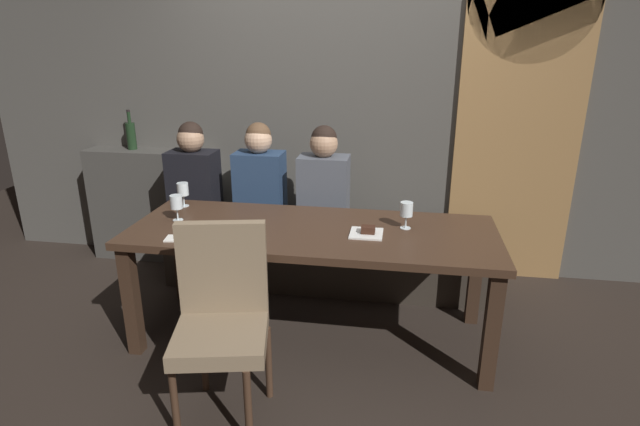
# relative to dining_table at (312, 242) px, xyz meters

# --- Properties ---
(ground) EXTENTS (9.00, 9.00, 0.00)m
(ground) POSITION_rel_dining_table_xyz_m (0.00, 0.00, -0.65)
(ground) COLOR black
(back_wall_tiled) EXTENTS (6.00, 0.12, 3.00)m
(back_wall_tiled) POSITION_rel_dining_table_xyz_m (0.00, 1.22, 0.85)
(back_wall_tiled) COLOR #4C4944
(back_wall_tiled) RESTS_ON ground
(arched_door) EXTENTS (0.90, 0.05, 2.55)m
(arched_door) POSITION_rel_dining_table_xyz_m (1.35, 1.15, 0.71)
(arched_door) COLOR olive
(arched_door) RESTS_ON ground
(back_counter) EXTENTS (1.10, 0.28, 0.95)m
(back_counter) POSITION_rel_dining_table_xyz_m (-1.55, 1.04, -0.18)
(back_counter) COLOR #413E3A
(back_counter) RESTS_ON ground
(dining_table) EXTENTS (2.20, 0.84, 0.74)m
(dining_table) POSITION_rel_dining_table_xyz_m (0.00, 0.00, 0.00)
(dining_table) COLOR #342217
(dining_table) RESTS_ON ground
(banquette_bench) EXTENTS (2.50, 0.44, 0.45)m
(banquette_bench) POSITION_rel_dining_table_xyz_m (0.00, 0.70, -0.42)
(banquette_bench) COLOR #312A23
(banquette_bench) RESTS_ON ground
(chair_near_side) EXTENTS (0.52, 0.52, 0.98)m
(chair_near_side) POSITION_rel_dining_table_xyz_m (-0.32, -0.72, -0.09)
(chair_near_side) COLOR #3D281C
(chair_near_side) RESTS_ON ground
(diner_redhead) EXTENTS (0.36, 0.24, 0.80)m
(diner_redhead) POSITION_rel_dining_table_xyz_m (-1.04, 0.70, 0.18)
(diner_redhead) COLOR black
(diner_redhead) RESTS_ON banquette_bench
(diner_bearded) EXTENTS (0.36, 0.24, 0.80)m
(diner_bearded) POSITION_rel_dining_table_xyz_m (-0.53, 0.73, 0.18)
(diner_bearded) COLOR navy
(diner_bearded) RESTS_ON banquette_bench
(diner_far_end) EXTENTS (0.36, 0.24, 0.80)m
(diner_far_end) POSITION_rel_dining_table_xyz_m (-0.04, 0.69, 0.18)
(diner_far_end) COLOR #4C515B
(diner_far_end) RESTS_ON banquette_bench
(wine_bottle_dark_red) EXTENTS (0.08, 0.08, 0.33)m
(wine_bottle_dark_red) POSITION_rel_dining_table_xyz_m (-1.71, 1.05, 0.42)
(wine_bottle_dark_red) COLOR black
(wine_bottle_dark_red) RESTS_ON back_counter
(wine_glass_near_left) EXTENTS (0.08, 0.08, 0.16)m
(wine_glass_near_left) POSITION_rel_dining_table_xyz_m (-0.94, 0.28, 0.20)
(wine_glass_near_left) COLOR silver
(wine_glass_near_left) RESTS_ON dining_table
(wine_glass_center_front) EXTENTS (0.08, 0.08, 0.16)m
(wine_glass_center_front) POSITION_rel_dining_table_xyz_m (0.55, 0.10, 0.20)
(wine_glass_center_front) COLOR silver
(wine_glass_center_front) RESTS_ON dining_table
(wine_glass_near_right) EXTENTS (0.08, 0.08, 0.16)m
(wine_glass_near_right) POSITION_rel_dining_table_xyz_m (-0.86, 0.01, 0.20)
(wine_glass_near_right) COLOR silver
(wine_glass_near_right) RESTS_ON dining_table
(dessert_plate) EXTENTS (0.19, 0.19, 0.05)m
(dessert_plate) POSITION_rel_dining_table_xyz_m (0.33, -0.04, 0.10)
(dessert_plate) COLOR white
(dessert_plate) RESTS_ON dining_table
(folded_napkin) EXTENTS (0.13, 0.12, 0.01)m
(folded_napkin) POSITION_rel_dining_table_xyz_m (-0.74, -0.29, 0.09)
(folded_napkin) COLOR silver
(folded_napkin) RESTS_ON dining_table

